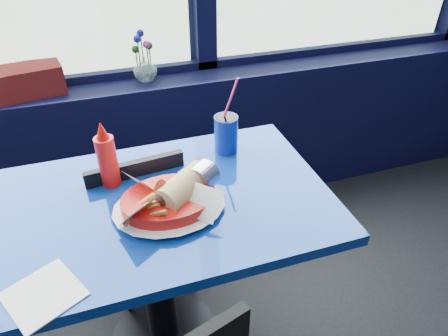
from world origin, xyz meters
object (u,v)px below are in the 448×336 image
Objects in this scene: near_table at (151,243)px; ketchup_bottle at (107,158)px; food_basket at (171,199)px; flower_vase at (145,66)px; chair_near_back at (144,216)px; soda_cup at (226,133)px.

ketchup_bottle is (-0.09, 0.14, 0.29)m from near_table.
food_basket reaches higher than near_table.
food_basket is at bearing -34.63° from near_table.
food_basket is at bearing -94.57° from flower_vase.
flower_vase reaches higher than chair_near_back.
near_table is 3.34× the size of food_basket.
soda_cup is at bearing 32.29° from near_table.
near_table is 1.49× the size of chair_near_back.
chair_near_back is 3.39× the size of ketchup_bottle.
near_table is 4.96× the size of flower_vase.
chair_near_back reaches higher than near_table.
ketchup_bottle is at bearing 122.78° from near_table.
chair_near_back is 2.68× the size of soda_cup.
near_table is 3.98× the size of soda_cup.
near_table is at bearing 82.91° from chair_near_back.
food_basket is 1.51× the size of ketchup_bottle.
near_table is 0.93m from flower_vase.
chair_near_back is 0.74m from flower_vase.
chair_near_back is 0.46m from food_basket.
ketchup_bottle is (-0.24, -0.72, -0.02)m from flower_vase.
flower_vase is 0.80× the size of soda_cup.
food_basket is (0.08, -0.05, 0.22)m from near_table.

